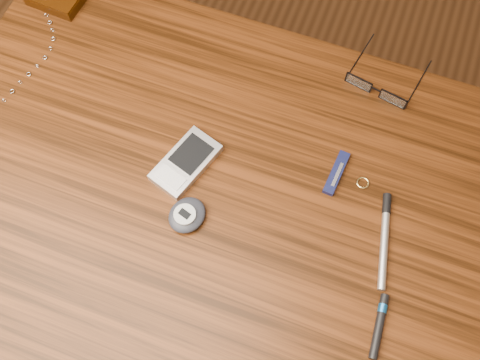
{
  "coord_description": "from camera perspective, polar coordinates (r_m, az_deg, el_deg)",
  "views": [
    {
      "loc": [
        0.16,
        -0.29,
        1.55
      ],
      "look_at": [
        0.04,
        0.03,
        0.76
      ],
      "focal_mm": 40.0,
      "sensor_mm": 36.0,
      "label": 1
    }
  ],
  "objects": [
    {
      "name": "silver_pen",
      "position": [
        0.86,
        15.19,
        -5.47
      ],
      "size": [
        0.04,
        0.15,
        0.01
      ],
      "color": "#B7B7BC",
      "rests_on": "desk"
    },
    {
      "name": "eyeglasses",
      "position": [
        0.97,
        14.43,
        9.48
      ],
      "size": [
        0.14,
        0.14,
        0.03
      ],
      "color": "black",
      "rests_on": "desk"
    },
    {
      "name": "pda_phone",
      "position": [
        0.88,
        -5.79,
        1.87
      ],
      "size": [
        0.1,
        0.13,
        0.02
      ],
      "color": "#B0B0B5",
      "rests_on": "desk"
    },
    {
      "name": "black_blue_pen",
      "position": [
        0.83,
        14.65,
        -14.63
      ],
      "size": [
        0.02,
        0.1,
        0.01
      ],
      "color": "black",
      "rests_on": "desk"
    },
    {
      "name": "ground",
      "position": [
        1.58,
        -1.71,
        -11.57
      ],
      "size": [
        3.8,
        3.8,
        0.0
      ],
      "primitive_type": "plane",
      "color": "#472814",
      "rests_on": "ground"
    },
    {
      "name": "pocket_knife",
      "position": [
        0.88,
        10.24,
        0.75
      ],
      "size": [
        0.02,
        0.08,
        0.01
      ],
      "color": "black",
      "rests_on": "desk"
    },
    {
      "name": "gold_ring",
      "position": [
        0.89,
        12.97,
        -0.3
      ],
      "size": [
        0.02,
        0.02,
        0.0
      ],
      "primitive_type": "torus",
      "rotation": [
        0.0,
        0.0,
        -0.1
      ],
      "color": "#E2C26F",
      "rests_on": "desk"
    },
    {
      "name": "pedometer",
      "position": [
        0.84,
        -5.68,
        -3.74
      ],
      "size": [
        0.07,
        0.08,
        0.03
      ],
      "color": "black",
      "rests_on": "desk"
    },
    {
      "name": "desk",
      "position": [
        0.96,
        -2.77,
        -3.53
      ],
      "size": [
        1.0,
        0.7,
        0.75
      ],
      "color": "#3C1B09",
      "rests_on": "ground"
    }
  ]
}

